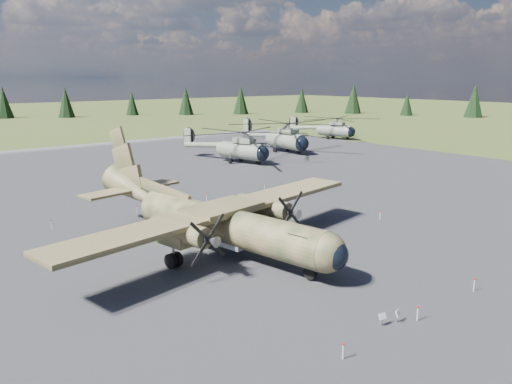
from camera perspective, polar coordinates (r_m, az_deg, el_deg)
ground at (r=36.24m, az=-2.17°, el=-7.75°), size 500.00×500.00×0.00m
apron at (r=44.23m, az=-10.00°, el=-4.08°), size 120.00×120.00×0.04m
transport_plane at (r=37.58m, az=-4.95°, el=-2.79°), size 27.91×25.13×9.19m
helicopter_near at (r=76.23m, az=-1.68°, el=5.89°), size 23.43×24.37×4.86m
helicopter_mid at (r=87.32m, az=3.47°, el=6.95°), size 21.61×24.82×5.25m
helicopter_far at (r=108.13m, az=9.05°, el=7.68°), size 21.99×22.63×4.49m
info_placard_left at (r=27.87m, az=14.22°, el=-13.73°), size 0.47×0.25×0.72m
info_placard_right at (r=28.43m, az=15.89°, el=-13.30°), size 0.49×0.31×0.71m
barrier_fence at (r=35.75m, az=-2.70°, el=-7.19°), size 33.12×29.62×0.85m
treeline at (r=41.88m, az=-13.05°, el=1.46°), size 310.77×309.24×10.88m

